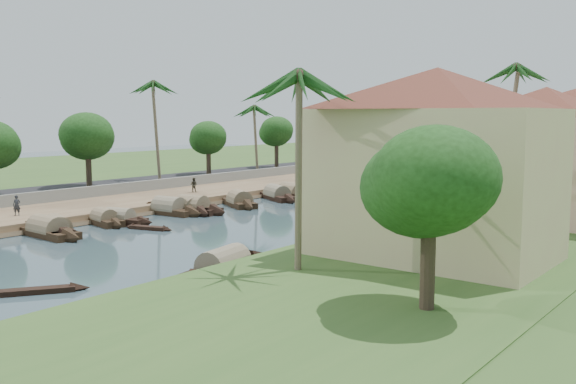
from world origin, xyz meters
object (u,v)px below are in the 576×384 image
Objects in this scene: sampan_1 at (57,229)px; person_near at (17,205)px; bridge at (523,159)px; building_near at (435,162)px.

person_near reaches higher than sampan_1.
bridge is at bearing 103.89° from sampan_1.
sampan_1 is (-27.71, -5.41, -5.97)m from building_near.
building_near reaches higher than sampan_1.
bridge is at bearing 104.39° from building_near.
building_near is 28.86m from sampan_1.
person_near is at bearing -171.55° from building_near.
building_near is at bearing -33.58° from person_near.
bridge is 76.54m from building_near.
sampan_1 is at bearing -168.96° from building_near.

